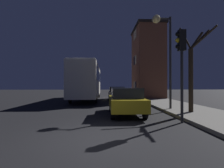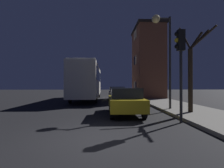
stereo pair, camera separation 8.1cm
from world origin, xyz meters
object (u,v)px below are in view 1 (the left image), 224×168
object	(u,v)px
bus	(88,80)
bare_tree	(192,71)
car_near_lane	(126,100)
traffic_light	(181,56)
streetlamp	(163,38)
car_mid_lane	(117,93)

from	to	relation	value
bus	bare_tree	bearing A→B (deg)	-56.21
bare_tree	bus	world-z (taller)	bare_tree
car_near_lane	traffic_light	bearing A→B (deg)	-45.68
streetlamp	car_near_lane	world-z (taller)	streetlamp
streetlamp	bus	distance (m)	10.55
traffic_light	bare_tree	distance (m)	2.56
traffic_light	car_near_lane	bearing A→B (deg)	134.32
car_near_lane	car_mid_lane	xyz separation A→B (m)	(0.10, 9.02, -0.02)
traffic_light	bus	distance (m)	13.20
bare_tree	car_mid_lane	distance (m)	10.01
traffic_light	bare_tree	world-z (taller)	bare_tree
bus	car_mid_lane	bearing A→B (deg)	-15.32
streetlamp	traffic_light	distance (m)	3.87
car_near_lane	bare_tree	bearing A→B (deg)	-2.89
streetlamp	traffic_light	size ratio (longest dim) A/B	1.47
streetlamp	car_near_lane	size ratio (longest dim) A/B	1.39
streetlamp	car_mid_lane	world-z (taller)	streetlamp
streetlamp	car_near_lane	distance (m)	4.72
car_near_lane	bus	bearing A→B (deg)	107.34
streetlamp	car_mid_lane	size ratio (longest dim) A/B	1.46
car_near_lane	streetlamp	bearing A→B (deg)	26.65
traffic_light	bus	size ratio (longest dim) A/B	0.34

